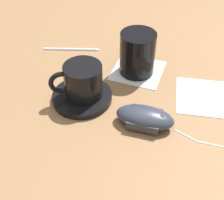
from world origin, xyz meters
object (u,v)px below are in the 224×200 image
saucer (82,97)px  pen (72,48)px  coffee_cup (82,81)px  drinking_glass (137,53)px  computer_mouse (145,117)px

saucer → pen: size_ratio=0.85×
coffee_cup → drinking_glass: (0.10, 0.11, 0.00)m
saucer → drinking_glass: drinking_glass is taller
saucer → drinking_glass: 0.16m
drinking_glass → saucer: bearing=-132.6°
computer_mouse → drinking_glass: drinking_glass is taller
saucer → coffee_cup: (0.00, 0.00, 0.04)m
coffee_cup → drinking_glass: size_ratio=1.08×
computer_mouse → drinking_glass: (-0.03, 0.17, 0.03)m
coffee_cup → pen: coffee_cup is taller
saucer → coffee_cup: coffee_cup is taller
computer_mouse → pen: computer_mouse is taller
drinking_glass → pen: 0.19m
pen → saucer: bearing=-69.8°
coffee_cup → drinking_glass: 0.15m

